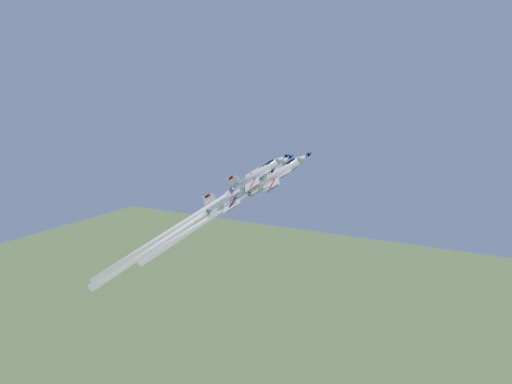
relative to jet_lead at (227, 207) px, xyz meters
The scene contains 4 objects.
jet_lead is the anchor object (origin of this frame).
jet_left 9.12m from the jet_lead, 144.21° to the left, with size 32.17×18.87×31.20m.
jet_right 8.20m from the jet_lead, 124.58° to the right, with size 34.25×20.30×34.27m.
jet_slot 10.10m from the jet_lead, 142.70° to the right, with size 33.93×19.90×32.88m.
Camera 1 is at (56.61, -102.39, 117.63)m, focal length 40.00 mm.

